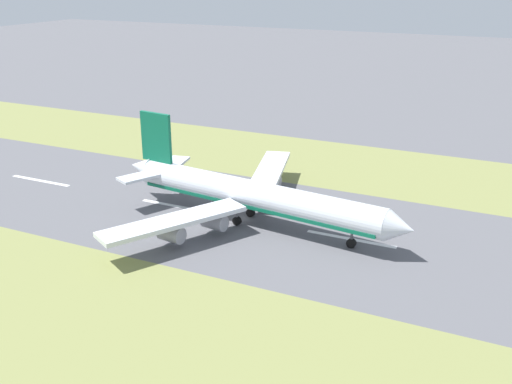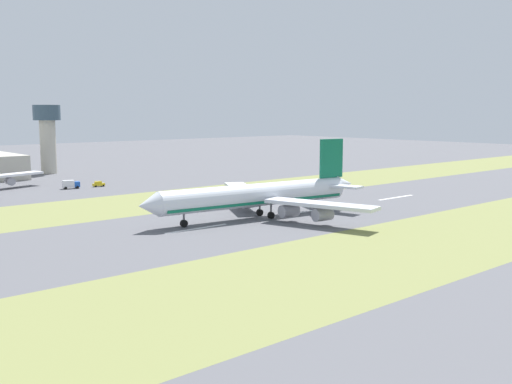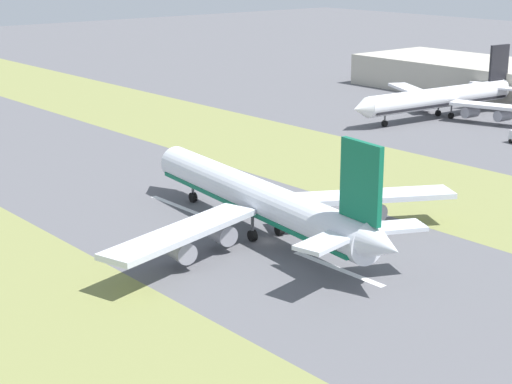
{
  "view_description": "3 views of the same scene",
  "coord_description": "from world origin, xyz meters",
  "views": [
    {
      "loc": [
        103.88,
        53.07,
        49.57
      ],
      "look_at": [
        1.14,
        4.26,
        7.0
      ],
      "focal_mm": 42.0,
      "sensor_mm": 36.0,
      "label": 1
    },
    {
      "loc": [
        -115.63,
        106.41,
        27.83
      ],
      "look_at": [
        1.14,
        4.26,
        7.0
      ],
      "focal_mm": 42.0,
      "sensor_mm": 36.0,
      "label": 2
    },
    {
      "loc": [
        -83.54,
        -97.93,
        44.86
      ],
      "look_at": [
        1.14,
        4.26,
        7.0
      ],
      "focal_mm": 60.0,
      "sensor_mm": 36.0,
      "label": 3
    }
  ],
  "objects": [
    {
      "name": "ground_plane",
      "position": [
        0.0,
        0.0,
        0.0
      ],
      "size": [
        800.0,
        800.0,
        0.0
      ],
      "primitive_type": "plane",
      "color": "#56565B"
    },
    {
      "name": "grass_median_west",
      "position": [
        -45.0,
        0.0,
        0.0
      ],
      "size": [
        40.0,
        600.0,
        0.01
      ],
      "primitive_type": "cube",
      "color": "olive",
      "rests_on": "ground"
    },
    {
      "name": "grass_median_east",
      "position": [
        45.0,
        0.0,
        0.0
      ],
      "size": [
        40.0,
        600.0,
        0.01
      ],
      "primitive_type": "cube",
      "color": "olive",
      "rests_on": "ground"
    },
    {
      "name": "centreline_dash_near",
      "position": [
        0.0,
        -55.74,
        0.01
      ],
      "size": [
        1.2,
        18.0,
        0.01
      ],
      "primitive_type": "cube",
      "color": "silver",
      "rests_on": "ground"
    },
    {
      "name": "centreline_dash_mid",
      "position": [
        0.0,
        -15.74,
        0.01
      ],
      "size": [
        1.2,
        18.0,
        0.01
      ],
      "primitive_type": "cube",
      "color": "silver",
      "rests_on": "ground"
    },
    {
      "name": "centreline_dash_far",
      "position": [
        0.0,
        24.26,
        0.01
      ],
      "size": [
        1.2,
        18.0,
        0.01
      ],
      "primitive_type": "cube",
      "color": "silver",
      "rests_on": "ground"
    },
    {
      "name": "airplane_main_jet",
      "position": [
        0.92,
        2.37,
        6.02
      ],
      "size": [
        63.7,
        67.18,
        20.2
      ],
      "color": "silver",
      "rests_on": "ground"
    },
    {
      "name": "control_tower",
      "position": [
        149.77,
        -0.91,
        19.04
      ],
      "size": [
        12.0,
        12.0,
        30.88
      ],
      "color": "#B2AD9E",
      "rests_on": "ground"
    },
    {
      "name": "service_truck",
      "position": [
        91.64,
        14.9,
        1.67
      ],
      "size": [
        3.45,
        6.3,
        3.1
      ],
      "color": "#1E51B2",
      "rests_on": "ground"
    },
    {
      "name": "apron_car",
      "position": [
        90.7,
        4.37,
        1.0
      ],
      "size": [
        2.38,
        4.56,
        2.03
      ],
      "color": "gold",
      "rests_on": "ground"
    }
  ]
}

